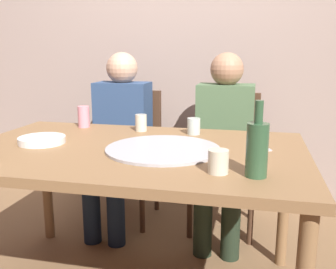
% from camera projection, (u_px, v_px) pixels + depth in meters
% --- Properties ---
extents(back_wall, '(6.00, 0.10, 2.60)m').
position_uv_depth(back_wall, '(185.00, 34.00, 2.83)').
color(back_wall, gray).
rests_on(back_wall, ground_plane).
extents(dining_table, '(1.56, 0.99, 0.75)m').
position_uv_depth(dining_table, '(133.00, 163.00, 1.75)').
color(dining_table, olive).
rests_on(dining_table, ground_plane).
extents(pizza_tray, '(0.51, 0.51, 0.01)m').
position_uv_depth(pizza_tray, '(163.00, 149.00, 1.68)').
color(pizza_tray, '#ADADB2').
rests_on(pizza_tray, dining_table).
extents(beer_bottle, '(0.08, 0.08, 0.27)m').
position_uv_depth(beer_bottle, '(257.00, 148.00, 1.31)').
color(beer_bottle, '#2D5133').
rests_on(beer_bottle, dining_table).
extents(tumbler_near, '(0.06, 0.06, 0.09)m').
position_uv_depth(tumbler_near, '(141.00, 123.00, 2.08)').
color(tumbler_near, beige).
rests_on(tumbler_near, dining_table).
extents(tumbler_far, '(0.08, 0.08, 0.09)m').
position_uv_depth(tumbler_far, '(218.00, 162.00, 1.36)').
color(tumbler_far, beige).
rests_on(tumbler_far, dining_table).
extents(wine_glass, '(0.07, 0.07, 0.09)m').
position_uv_depth(wine_glass, '(194.00, 126.00, 2.00)').
color(wine_glass, '#B7C6BC').
rests_on(wine_glass, dining_table).
extents(soda_can, '(0.07, 0.07, 0.12)m').
position_uv_depth(soda_can, '(84.00, 117.00, 2.18)').
color(soda_can, pink).
rests_on(soda_can, dining_table).
extents(plate_stack, '(0.22, 0.22, 0.03)m').
position_uv_depth(plate_stack, '(42.00, 140.00, 1.81)').
color(plate_stack, white).
rests_on(plate_stack, dining_table).
extents(table_knife, '(0.11, 0.21, 0.01)m').
position_uv_depth(table_knife, '(259.00, 145.00, 1.77)').
color(table_knife, '#B7B7BC').
rests_on(table_knife, dining_table).
extents(chair_left, '(0.44, 0.44, 0.90)m').
position_uv_depth(chair_left, '(127.00, 146.00, 2.71)').
color(chair_left, '#472D1E').
rests_on(chair_left, ground_plane).
extents(chair_right, '(0.44, 0.44, 0.90)m').
position_uv_depth(chair_right, '(225.00, 152.00, 2.55)').
color(chair_right, '#472D1E').
rests_on(chair_right, ground_plane).
extents(guest_in_sweater, '(0.36, 0.56, 1.17)m').
position_uv_depth(guest_in_sweater, '(119.00, 133.00, 2.53)').
color(guest_in_sweater, navy).
rests_on(guest_in_sweater, ground_plane).
extents(guest_in_beanie, '(0.36, 0.56, 1.17)m').
position_uv_depth(guest_in_beanie, '(224.00, 138.00, 2.38)').
color(guest_in_beanie, '#4C6B47').
rests_on(guest_in_beanie, ground_plane).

